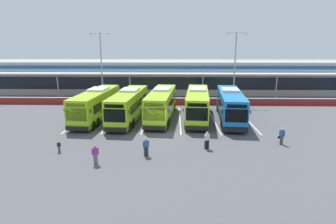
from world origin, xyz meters
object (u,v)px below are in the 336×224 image
object	(u,v)px
pedestrian_near_bin	(146,146)
pedestrian_approaching_bus	(207,140)
lamp_post_centre	(235,63)
coach_bus_leftmost	(97,105)
coach_bus_rightmost	(230,106)
coach_bus_left_centre	(129,106)
pedestrian_child	(59,146)
lamp_post_west	(101,63)
coach_bus_centre	(161,105)
pedestrian_in_dark_coat	(95,154)
pedestrian_with_handbag	(282,136)
coach_bus_right_centre	(197,105)

from	to	relation	value
pedestrian_near_bin	pedestrian_approaching_bus	bearing A→B (deg)	18.84
lamp_post_centre	coach_bus_leftmost	bearing A→B (deg)	-150.96
coach_bus_rightmost	lamp_post_centre	world-z (taller)	lamp_post_centre
coach_bus_left_centre	lamp_post_centre	xyz separation A→B (m)	(15.06, 10.97, 4.50)
coach_bus_left_centre	pedestrian_child	distance (m)	11.87
lamp_post_west	lamp_post_centre	distance (m)	21.15
coach_bus_leftmost	coach_bus_centre	bearing A→B (deg)	2.72
coach_bus_left_centre	pedestrian_child	bearing A→B (deg)	-112.12
lamp_post_centre	pedestrian_in_dark_coat	bearing A→B (deg)	-122.54
coach_bus_left_centre	coach_bus_rightmost	bearing A→B (deg)	0.99
coach_bus_leftmost	coach_bus_centre	world-z (taller)	same
coach_bus_leftmost	pedestrian_in_dark_coat	bearing A→B (deg)	-75.62
lamp_post_centre	pedestrian_with_handbag	bearing A→B (deg)	-88.05
pedestrian_near_bin	pedestrian_with_handbag	bearing A→B (deg)	14.40
pedestrian_with_handbag	pedestrian_near_bin	xyz separation A→B (m)	(-12.46, -3.20, 0.02)
lamp_post_west	coach_bus_centre	bearing A→B (deg)	-47.37
coach_bus_right_centre	pedestrian_with_handbag	xyz separation A→B (m)	(7.21, -9.27, -0.93)
pedestrian_in_dark_coat	pedestrian_near_bin	xyz separation A→B (m)	(3.80, 1.76, 0.00)
coach_bus_centre	coach_bus_rightmost	size ratio (longest dim) A/B	1.00
pedestrian_approaching_bus	coach_bus_left_centre	bearing A→B (deg)	130.84
pedestrian_with_handbag	pedestrian_approaching_bus	distance (m)	7.29
coach_bus_right_centre	coach_bus_rightmost	bearing A→B (deg)	-7.71
coach_bus_rightmost	pedestrian_in_dark_coat	xyz separation A→B (m)	(-13.05, -13.69, -0.91)
coach_bus_left_centre	pedestrian_approaching_bus	bearing A→B (deg)	-49.16
coach_bus_left_centre	lamp_post_centre	size ratio (longest dim) A/B	1.12
coach_bus_right_centre	pedestrian_in_dark_coat	world-z (taller)	coach_bus_right_centre
coach_bus_centre	coach_bus_rightmost	distance (m)	8.52
pedestrian_near_bin	pedestrian_approaching_bus	size ratio (longest dim) A/B	1.00
coach_bus_centre	coach_bus_rightmost	bearing A→B (deg)	-3.45
coach_bus_centre	pedestrian_with_handbag	bearing A→B (deg)	-38.30
coach_bus_centre	lamp_post_west	distance (m)	15.58
coach_bus_left_centre	pedestrian_in_dark_coat	distance (m)	13.51
coach_bus_centre	pedestrian_near_bin	distance (m)	12.50
coach_bus_rightmost	pedestrian_child	xyz separation A→B (m)	(-16.96, -11.15, -1.24)
coach_bus_left_centre	lamp_post_centre	world-z (taller)	lamp_post_centre
coach_bus_leftmost	coach_bus_left_centre	xyz separation A→B (m)	(4.08, -0.35, 0.00)
coach_bus_leftmost	coach_bus_centre	xyz separation A→B (m)	(8.09, 0.38, 0.00)
coach_bus_rightmost	pedestrian_in_dark_coat	bearing A→B (deg)	-133.65
coach_bus_centre	coach_bus_rightmost	xyz separation A→B (m)	(8.50, -0.51, 0.00)
coach_bus_right_centre	pedestrian_approaching_bus	distance (m)	10.70
pedestrian_in_dark_coat	coach_bus_leftmost	bearing A→B (deg)	104.38
lamp_post_west	pedestrian_approaching_bus	bearing A→B (deg)	-55.87
coach_bus_centre	coach_bus_rightmost	world-z (taller)	same
pedestrian_child	pedestrian_with_handbag	bearing A→B (deg)	6.84
pedestrian_in_dark_coat	lamp_post_centre	distance (m)	29.49
pedestrian_near_bin	lamp_post_west	bearing A→B (deg)	111.77
pedestrian_with_handbag	pedestrian_in_dark_coat	distance (m)	16.99
coach_bus_left_centre	coach_bus_right_centre	world-z (taller)	same
pedestrian_child	lamp_post_centre	xyz separation A→B (m)	(19.50, 21.90, 5.75)
coach_bus_right_centre	lamp_post_west	world-z (taller)	lamp_post_west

